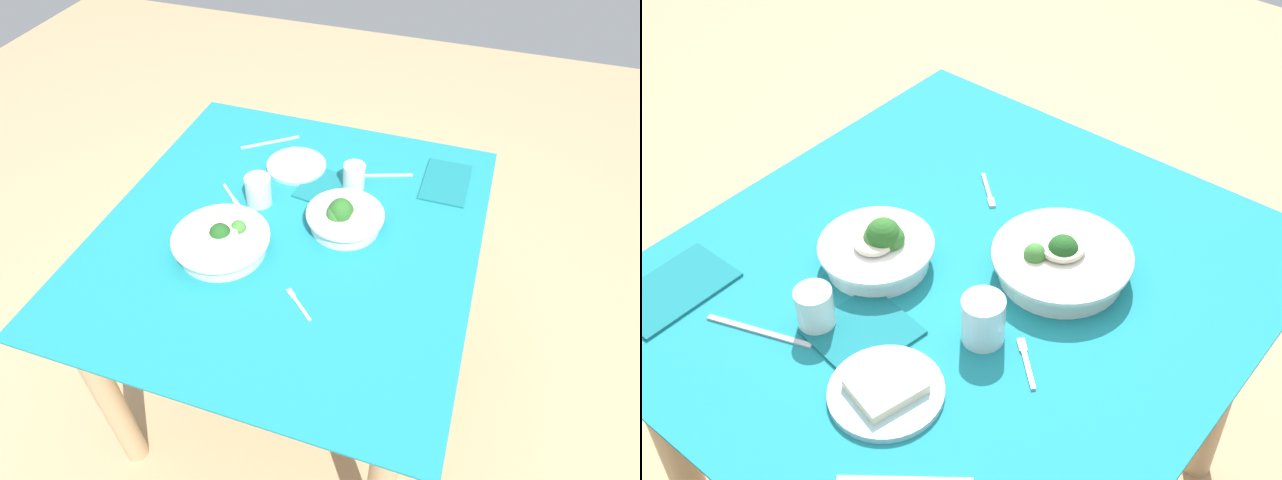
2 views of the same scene
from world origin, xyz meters
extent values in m
plane|color=tan|center=(0.00, 0.00, 0.00)|extent=(6.00, 6.00, 0.00)
cube|color=#197A84|center=(0.00, 0.00, 0.74)|extent=(1.11, 1.02, 0.01)
cube|color=tan|center=(0.00, 0.00, 0.72)|extent=(1.07, 0.99, 0.02)
cylinder|color=tan|center=(0.44, -0.40, 0.36)|extent=(0.07, 0.07, 0.71)
cylinder|color=tan|center=(-0.44, 0.40, 0.36)|extent=(0.07, 0.07, 0.71)
cylinder|color=tan|center=(0.44, 0.40, 0.36)|extent=(0.07, 0.07, 0.71)
cylinder|color=silver|center=(-0.13, 0.14, 0.76)|extent=(0.23, 0.23, 0.04)
cylinder|color=silver|center=(-0.13, 0.14, 0.79)|extent=(0.26, 0.26, 0.01)
sphere|color=#3D7A33|center=(-0.09, 0.10, 0.80)|extent=(0.04, 0.04, 0.04)
sphere|color=#1E511E|center=(-0.13, 0.14, 0.80)|extent=(0.05, 0.05, 0.05)
sphere|color=#1E511E|center=(-0.13, 0.14, 0.80)|extent=(0.06, 0.06, 0.06)
cylinder|color=beige|center=(-0.13, 0.13, 0.80)|extent=(0.08, 0.08, 0.01)
cylinder|color=white|center=(0.07, -0.14, 0.76)|extent=(0.19, 0.19, 0.04)
cylinder|color=white|center=(0.07, -0.14, 0.79)|extent=(0.21, 0.21, 0.01)
sphere|color=#33702D|center=(0.05, -0.12, 0.80)|extent=(0.05, 0.05, 0.05)
sphere|color=#286023|center=(0.05, -0.13, 0.81)|extent=(0.07, 0.07, 0.07)
sphere|color=#3D7A33|center=(0.06, -0.14, 0.80)|extent=(0.05, 0.05, 0.05)
cylinder|color=beige|center=(0.07, -0.14, 0.80)|extent=(0.07, 0.07, 0.01)
cylinder|color=#99C6D1|center=(0.28, 0.08, 0.75)|extent=(0.19, 0.19, 0.01)
cube|color=beige|center=(0.28, 0.08, 0.76)|extent=(0.13, 0.12, 0.02)
cylinder|color=silver|center=(0.24, -0.12, 0.78)|extent=(0.07, 0.07, 0.08)
cylinder|color=silver|center=(0.09, 0.12, 0.79)|extent=(0.07, 0.07, 0.09)
cube|color=#B7B7BC|center=(-0.25, -0.13, 0.74)|extent=(0.06, 0.07, 0.00)
cube|color=#B7B7BC|center=(-0.21, -0.09, 0.74)|extent=(0.03, 0.03, 0.00)
cube|color=#B7B7BC|center=(0.10, 0.23, 0.74)|extent=(0.06, 0.06, 0.00)
cube|color=#B7B7BC|center=(0.06, 0.19, 0.74)|extent=(0.03, 0.03, 0.00)
cube|color=#B7B7BC|center=(0.32, -0.18, 0.74)|extent=(0.08, 0.19, 0.00)
cube|color=#B7B7BC|center=(0.38, 0.21, 0.74)|extent=(0.13, 0.16, 0.00)
cube|color=#156870|center=(0.21, -0.04, 0.74)|extent=(0.18, 0.17, 0.01)
cube|color=#156870|center=(0.35, -0.38, 0.74)|extent=(0.21, 0.13, 0.01)
camera|label=1|loc=(-1.00, -0.43, 1.77)|focal=30.39mm
camera|label=2|loc=(0.85, 0.70, 1.80)|focal=46.78mm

